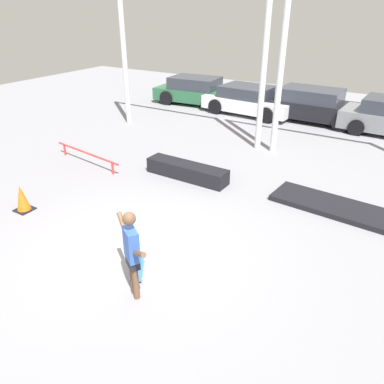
% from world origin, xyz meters
% --- Properties ---
extents(ground_plane, '(36.00, 36.00, 0.00)m').
position_xyz_m(ground_plane, '(0.00, 0.00, 0.00)').
color(ground_plane, gray).
extents(skateboarder, '(1.18, 0.82, 1.64)m').
position_xyz_m(skateboarder, '(0.75, -0.98, 0.93)').
color(skateboarder, brown).
rests_on(skateboarder, ground_plane).
extents(skateboard, '(0.63, 0.79, 0.08)m').
position_xyz_m(skateboard, '(0.37, -0.44, 0.06)').
color(skateboard, '#2D66B2').
rests_on(skateboard, ground_plane).
extents(grind_box, '(2.48, 0.63, 0.43)m').
position_xyz_m(grind_box, '(-1.05, 3.57, 0.22)').
color(grind_box, black).
rests_on(grind_box, ground_plane).
extents(manual_pad, '(3.34, 1.35, 0.13)m').
position_xyz_m(manual_pad, '(3.12, 3.89, 0.07)').
color(manual_pad, black).
rests_on(manual_pad, ground_plane).
extents(grind_rail, '(2.94, 0.48, 0.39)m').
position_xyz_m(grind_rail, '(-4.25, 2.85, 0.32)').
color(grind_rail, red).
rests_on(grind_rail, ground_plane).
extents(canopy_support_left, '(5.92, 0.20, 6.23)m').
position_xyz_m(canopy_support_left, '(-3.14, 6.94, 3.80)').
color(canopy_support_left, silver).
rests_on(canopy_support_left, ground_plane).
extents(parked_car_green, '(4.30, 2.14, 1.28)m').
position_xyz_m(parked_car_green, '(-5.28, 11.28, 0.63)').
color(parked_car_green, '#28603D').
rests_on(parked_car_green, ground_plane).
extents(parked_car_white, '(4.13, 2.21, 1.21)m').
position_xyz_m(parked_car_white, '(-2.37, 10.94, 0.60)').
color(parked_car_white, white).
rests_on(parked_car_white, ground_plane).
extents(parked_car_black, '(4.46, 2.02, 1.34)m').
position_xyz_m(parked_car_black, '(0.38, 11.24, 0.66)').
color(parked_car_black, black).
rests_on(parked_car_black, ground_plane).
extents(traffic_cone, '(0.40, 0.40, 0.66)m').
position_xyz_m(traffic_cone, '(-3.43, -0.07, 0.32)').
color(traffic_cone, black).
rests_on(traffic_cone, ground_plane).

